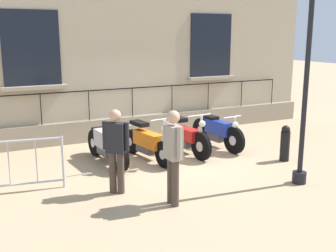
# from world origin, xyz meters

# --- Properties ---
(ground_plane) EXTENTS (60.00, 60.00, 0.00)m
(ground_plane) POSITION_xyz_m (0.00, 0.00, 0.00)
(ground_plane) COLOR tan
(motorcycle_silver) EXTENTS (2.11, 0.68, 1.01)m
(motorcycle_silver) POSITION_xyz_m (-0.32, -1.48, 0.44)
(motorcycle_silver) COLOR black
(motorcycle_silver) RESTS_ON ground_plane
(motorcycle_orange) EXTENTS (2.06, 0.63, 1.13)m
(motorcycle_orange) POSITION_xyz_m (-0.12, -0.53, 0.43)
(motorcycle_orange) COLOR black
(motorcycle_orange) RESTS_ON ground_plane
(motorcycle_red) EXTENTS (2.06, 0.65, 1.11)m
(motorcycle_red) POSITION_xyz_m (-0.19, 0.55, 0.44)
(motorcycle_red) COLOR black
(motorcycle_red) RESTS_ON ground_plane
(motorcycle_blue) EXTENTS (2.02, 0.59, 0.96)m
(motorcycle_blue) POSITION_xyz_m (-0.28, 1.58, 0.45)
(motorcycle_blue) COLOR black
(motorcycle_blue) RESTS_ON ground_plane
(lamppost) EXTENTS (0.35, 0.35, 4.54)m
(lamppost) POSITION_xyz_m (2.73, 1.62, 2.67)
(lamppost) COLOR black
(lamppost) RESTS_ON ground_plane
(bollard) EXTENTS (0.22, 0.22, 0.87)m
(bollard) POSITION_xyz_m (1.41, 2.40, 0.44)
(bollard) COLOR black
(bollard) RESTS_ON ground_plane
(pedestrian_standing) EXTENTS (0.40, 0.42, 1.63)m
(pedestrian_standing) POSITION_xyz_m (1.57, -1.91, 0.92)
(pedestrian_standing) COLOR #47382D
(pedestrian_standing) RESTS_ON ground_plane
(pedestrian_walking) EXTENTS (0.53, 0.23, 1.72)m
(pedestrian_walking) POSITION_xyz_m (2.54, -1.20, 0.98)
(pedestrian_walking) COLOR #47382D
(pedestrian_walking) RESTS_ON ground_plane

